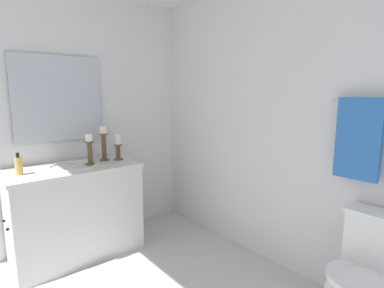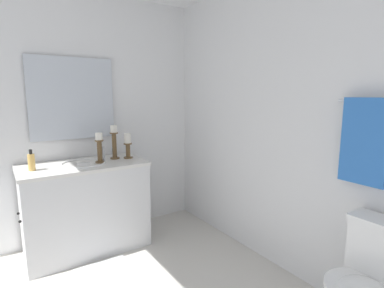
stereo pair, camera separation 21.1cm
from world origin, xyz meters
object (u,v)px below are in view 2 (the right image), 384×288
Objects in this scene: vanity_cabinet at (86,207)px; candle_holder_mid at (99,147)px; sink_basin at (84,168)px; candle_holder_short at (114,141)px; mirror at (73,99)px; soap_bottle at (31,162)px; candle_holder_tall at (128,145)px; bath_mat at (109,280)px; towel_near_vanity at (364,142)px.

candle_holder_mid is at bearing 77.24° from vanity_cabinet.
candle_holder_short reaches higher than sink_basin.
mirror reaches higher than soap_bottle.
candle_holder_tall is 0.42× the size of bath_mat.
candle_holder_tall is 0.30m from candle_holder_mid.
soap_bottle is (0.07, -0.74, -0.10)m from candle_holder_short.
candle_holder_tall is (-0.01, 0.44, 0.55)m from vanity_cabinet.
sink_basin reaches higher than bath_mat.
vanity_cabinet is at bearing -79.64° from candle_holder_short.
candle_holder_mid reaches higher than sink_basin.
candle_holder_short is (-0.06, 0.32, 0.21)m from sink_basin.
vanity_cabinet is 2.36m from towel_near_vanity.
mirror is at bearing 124.91° from soap_bottle.
bath_mat is at bearing -13.74° from candle_holder_mid.
candle_holder_short is 0.20m from candle_holder_mid.
soap_bottle reaches higher than vanity_cabinet.
mirror reaches higher than bath_mat.
mirror is 2.49m from towel_near_vanity.
candle_holder_tall is at bearing 67.29° from candle_holder_short.
candle_holder_short is 2.14m from towel_near_vanity.
candle_holder_short reaches higher than bath_mat.
soap_bottle is at bearing -84.40° from candle_holder_short.
mirror is 4.38× the size of soap_bottle.
vanity_cabinet is 0.70m from candle_holder_tall.
candle_holder_tall is at bearing -156.91° from towel_near_vanity.
candle_holder_mid reaches higher than bath_mat.
sink_basin is at bearing -146.47° from towel_near_vanity.
candle_holder_mid reaches higher than vanity_cabinet.
vanity_cabinet is at bearing -102.76° from candle_holder_mid.
mirror is 0.56m from candle_holder_mid.
vanity_cabinet is 1.86× the size of bath_mat.
sink_basin is 0.24m from candle_holder_mid.
towel_near_vanity is (2.15, 1.24, -0.25)m from mirror.
bath_mat is (0.63, -0.44, -0.96)m from candle_holder_tall.
soap_bottle is at bearing -88.05° from sink_basin.
bath_mat is at bearing -34.71° from candle_holder_tall.
mirror is 0.69m from candle_holder_tall.
towel_near_vanity reaches higher than candle_holder_short.
bath_mat is (0.91, 0.00, -1.42)m from mirror.
vanity_cabinet is at bearing -88.97° from candle_holder_tall.
bath_mat is (0.62, 0.00, -0.41)m from vanity_cabinet.
soap_bottle is (0.01, -0.42, 0.11)m from sink_basin.
sink_basin is at bearing 179.91° from bath_mat.
candle_holder_short is 1.18× the size of candle_holder_mid.
candle_holder_mid is 2.14m from towel_near_vanity.
candle_holder_tall is at bearing 97.89° from candle_holder_mid.
soap_bottle is at bearing -88.52° from candle_holder_tall.
soap_bottle is 0.30× the size of bath_mat.
towel_near_vanity is at bearing 25.53° from candle_holder_short.
candle_holder_short reaches higher than candle_holder_tall.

